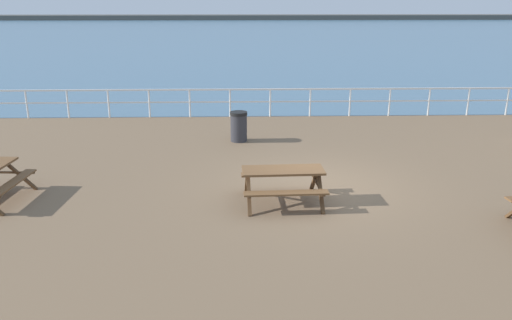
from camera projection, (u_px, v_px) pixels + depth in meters
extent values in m
cube|color=brown|center=(319.00, 190.00, 12.65)|extent=(30.00, 24.00, 0.20)
cube|color=#476B84|center=(256.00, 35.00, 62.90)|extent=(142.00, 90.00, 0.01)
cube|color=#4C4C47|center=(249.00, 19.00, 103.89)|extent=(142.00, 6.00, 1.80)
cube|color=white|center=(290.00, 89.00, 19.69)|extent=(23.00, 0.06, 0.06)
cube|color=white|center=(290.00, 101.00, 19.84)|extent=(23.00, 0.05, 0.05)
cylinder|color=white|center=(27.00, 104.00, 19.57)|extent=(0.07, 0.07, 1.05)
cylinder|color=white|center=(68.00, 104.00, 19.61)|extent=(0.07, 0.07, 1.05)
cylinder|color=white|center=(109.00, 104.00, 19.65)|extent=(0.07, 0.07, 1.05)
cylinder|color=white|center=(149.00, 104.00, 19.70)|extent=(0.07, 0.07, 1.05)
cylinder|color=white|center=(190.00, 103.00, 19.74)|extent=(0.07, 0.07, 1.05)
cylinder|color=white|center=(230.00, 103.00, 19.79)|extent=(0.07, 0.07, 1.05)
cylinder|color=white|center=(270.00, 103.00, 19.83)|extent=(0.07, 0.07, 1.05)
cylinder|color=white|center=(310.00, 103.00, 19.87)|extent=(0.07, 0.07, 1.05)
cylinder|color=white|center=(350.00, 102.00, 19.92)|extent=(0.07, 0.07, 1.05)
cylinder|color=white|center=(389.00, 102.00, 19.96)|extent=(0.07, 0.07, 1.05)
cylinder|color=white|center=(429.00, 102.00, 20.01)|extent=(0.07, 0.07, 1.05)
cylinder|color=white|center=(468.00, 102.00, 20.05)|extent=(0.07, 0.07, 1.05)
cylinder|color=white|center=(507.00, 102.00, 20.09)|extent=(0.07, 0.07, 1.05)
cube|color=brown|center=(13.00, 183.00, 11.56)|extent=(0.39, 1.81, 0.04)
cube|color=#50351E|center=(19.00, 174.00, 12.34)|extent=(0.80, 0.14, 0.79)
cube|color=#50351E|center=(4.00, 172.00, 12.34)|extent=(1.50, 0.17, 0.04)
cube|color=brown|center=(283.00, 170.00, 11.45)|extent=(1.83, 0.77, 0.05)
cube|color=brown|center=(280.00, 174.00, 12.13)|extent=(1.81, 0.33, 0.04)
cube|color=brown|center=(286.00, 193.00, 10.95)|extent=(1.81, 0.33, 0.04)
cube|color=#50351E|center=(314.00, 180.00, 11.97)|extent=(0.11, 0.80, 0.79)
cube|color=#50351E|center=(321.00, 191.00, 11.26)|extent=(0.11, 0.80, 0.79)
cube|color=#50351E|center=(317.00, 183.00, 11.60)|extent=(0.12, 1.50, 0.04)
cube|color=#50351E|center=(247.00, 181.00, 11.87)|extent=(0.11, 0.80, 0.79)
cube|color=#50351E|center=(249.00, 193.00, 11.15)|extent=(0.11, 0.80, 0.79)
cube|color=#50351E|center=(248.00, 185.00, 11.50)|extent=(0.12, 1.50, 0.04)
cylinder|color=#2D2D33|center=(239.00, 128.00, 16.46)|extent=(0.52, 0.52, 0.85)
cylinder|color=black|center=(239.00, 113.00, 16.32)|extent=(0.55, 0.55, 0.10)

